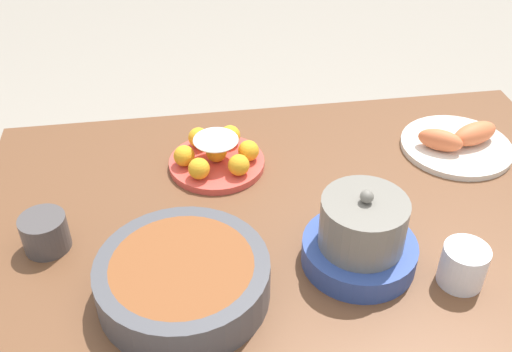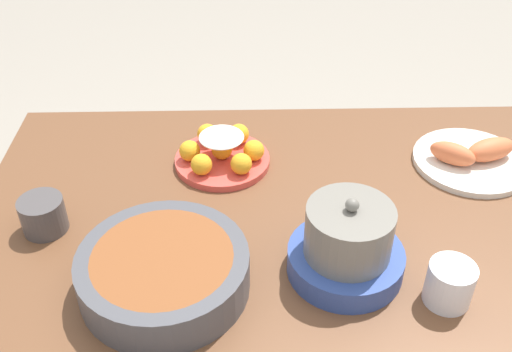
{
  "view_description": "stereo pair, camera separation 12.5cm",
  "coord_description": "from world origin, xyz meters",
  "px_view_note": "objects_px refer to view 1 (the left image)",
  "views": [
    {
      "loc": [
        0.22,
        0.88,
        1.53
      ],
      "look_at": [
        0.07,
        -0.1,
        0.78
      ],
      "focal_mm": 42.0,
      "sensor_mm": 36.0,
      "label": 1
    },
    {
      "loc": [
        0.1,
        0.89,
        1.53
      ],
      "look_at": [
        0.07,
        -0.1,
        0.78
      ],
      "focal_mm": 42.0,
      "sensor_mm": 36.0,
      "label": 2
    }
  ],
  "objects_px": {
    "seafood_platter": "(458,143)",
    "cup_near": "(45,233)",
    "cake_plate": "(217,156)",
    "cup_far": "(463,265)",
    "serving_bowl": "(183,278)",
    "warming_pot": "(361,237)",
    "dining_table": "(298,255)"
  },
  "relations": [
    {
      "from": "cup_near",
      "to": "cup_far",
      "type": "xyz_separation_m",
      "value": [
        -0.73,
        0.2,
        0.0
      ]
    },
    {
      "from": "seafood_platter",
      "to": "cup_near",
      "type": "relative_size",
      "value": 2.93
    },
    {
      "from": "seafood_platter",
      "to": "cup_near",
      "type": "distance_m",
      "value": 0.92
    },
    {
      "from": "seafood_platter",
      "to": "warming_pot",
      "type": "height_order",
      "value": "warming_pot"
    },
    {
      "from": "cup_near",
      "to": "cake_plate",
      "type": "bearing_deg",
      "value": -148.48
    },
    {
      "from": "cake_plate",
      "to": "cup_far",
      "type": "height_order",
      "value": "cake_plate"
    },
    {
      "from": "serving_bowl",
      "to": "seafood_platter",
      "type": "bearing_deg",
      "value": -151.68
    },
    {
      "from": "cup_near",
      "to": "warming_pot",
      "type": "relative_size",
      "value": 0.41
    },
    {
      "from": "cake_plate",
      "to": "cup_near",
      "type": "xyz_separation_m",
      "value": [
        0.34,
        0.21,
        0.01
      ]
    },
    {
      "from": "cake_plate",
      "to": "warming_pot",
      "type": "relative_size",
      "value": 1.02
    },
    {
      "from": "cup_near",
      "to": "cup_far",
      "type": "bearing_deg",
      "value": 164.77
    },
    {
      "from": "cup_far",
      "to": "warming_pot",
      "type": "height_order",
      "value": "warming_pot"
    },
    {
      "from": "seafood_platter",
      "to": "cup_far",
      "type": "height_order",
      "value": "cup_far"
    },
    {
      "from": "serving_bowl",
      "to": "cup_far",
      "type": "height_order",
      "value": "cup_far"
    },
    {
      "from": "seafood_platter",
      "to": "cup_far",
      "type": "xyz_separation_m",
      "value": [
        0.17,
        0.39,
        0.02
      ]
    },
    {
      "from": "serving_bowl",
      "to": "warming_pot",
      "type": "bearing_deg",
      "value": -174.17
    },
    {
      "from": "seafood_platter",
      "to": "warming_pot",
      "type": "relative_size",
      "value": 1.22
    },
    {
      "from": "cake_plate",
      "to": "serving_bowl",
      "type": "xyz_separation_m",
      "value": [
        0.09,
        0.37,
        0.01
      ]
    },
    {
      "from": "cake_plate",
      "to": "serving_bowl",
      "type": "bearing_deg",
      "value": 75.86
    },
    {
      "from": "serving_bowl",
      "to": "cup_near",
      "type": "height_order",
      "value": "serving_bowl"
    },
    {
      "from": "serving_bowl",
      "to": "cup_near",
      "type": "distance_m",
      "value": 0.3
    },
    {
      "from": "dining_table",
      "to": "warming_pot",
      "type": "relative_size",
      "value": 6.21
    },
    {
      "from": "dining_table",
      "to": "cup_far",
      "type": "relative_size",
      "value": 16.11
    },
    {
      "from": "cake_plate",
      "to": "cup_near",
      "type": "distance_m",
      "value": 0.4
    },
    {
      "from": "seafood_platter",
      "to": "cup_near",
      "type": "bearing_deg",
      "value": 12.04
    },
    {
      "from": "serving_bowl",
      "to": "warming_pot",
      "type": "distance_m",
      "value": 0.32
    },
    {
      "from": "serving_bowl",
      "to": "seafood_platter",
      "type": "height_order",
      "value": "serving_bowl"
    },
    {
      "from": "dining_table",
      "to": "cake_plate",
      "type": "relative_size",
      "value": 6.09
    },
    {
      "from": "cake_plate",
      "to": "seafood_platter",
      "type": "xyz_separation_m",
      "value": [
        -0.56,
        0.02,
        -0.01
      ]
    },
    {
      "from": "cup_far",
      "to": "dining_table",
      "type": "bearing_deg",
      "value": -39.95
    },
    {
      "from": "dining_table",
      "to": "cake_plate",
      "type": "bearing_deg",
      "value": -54.24
    },
    {
      "from": "cake_plate",
      "to": "cup_near",
      "type": "height_order",
      "value": "cake_plate"
    }
  ]
}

